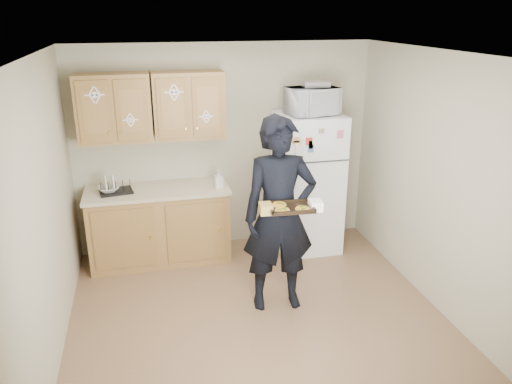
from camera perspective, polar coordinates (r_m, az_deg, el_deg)
floor at (r=5.03m, az=0.27°, el=-14.25°), size 3.60×3.60×0.00m
ceiling at (r=4.17m, az=0.33°, el=15.45°), size 3.60×3.60×0.00m
wall_back at (r=6.13m, az=-3.61°, el=5.03°), size 3.60×0.04×2.50m
wall_front at (r=2.91m, az=8.75°, el=-13.23°), size 3.60×0.04×2.50m
wall_left at (r=4.42m, az=-23.06°, el=-2.64°), size 0.04×3.60×2.50m
wall_right at (r=5.15m, az=20.20°, el=0.84°), size 0.04×3.60×2.50m
refrigerator at (r=6.13m, az=5.86°, el=1.05°), size 0.75×0.70×1.70m
base_cabinet at (r=6.02m, az=-10.93°, el=-3.86°), size 1.60×0.60×0.86m
countertop at (r=5.86m, az=-11.22°, el=0.17°), size 1.64×0.64×0.04m
upper_cab_left at (r=5.75m, az=-15.94°, el=9.19°), size 0.80×0.33×0.75m
upper_cab_right at (r=5.77m, az=-7.69°, el=9.80°), size 0.80×0.33×0.75m
cereal_box at (r=6.76m, az=9.15°, el=-3.53°), size 0.20×0.07×0.32m
person at (r=4.81m, az=2.69°, el=-2.72°), size 0.74×0.51×1.95m
baking_tray at (r=4.48m, az=3.99°, el=-1.84°), size 0.42×0.32×0.04m
pizza_front_left at (r=4.40m, az=3.02°, el=-2.04°), size 0.13×0.13×0.02m
pizza_front_right at (r=4.44m, az=5.36°, el=-1.89°), size 0.13×0.13×0.02m
pizza_back_left at (r=4.52m, az=2.66°, el=-1.42°), size 0.13×0.13×0.02m
microwave at (r=5.83m, az=6.43°, el=10.28°), size 0.63×0.48×0.31m
foil_pan at (r=5.85m, az=6.83°, el=12.15°), size 0.31×0.22×0.06m
dish_rack at (r=5.83m, az=-15.75°, el=0.63°), size 0.40×0.32×0.14m
bowl at (r=5.84m, az=-16.49°, el=0.33°), size 0.27×0.27×0.06m
soap_bottle at (r=5.78m, az=-4.32°, el=1.52°), size 0.10×0.10×0.20m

